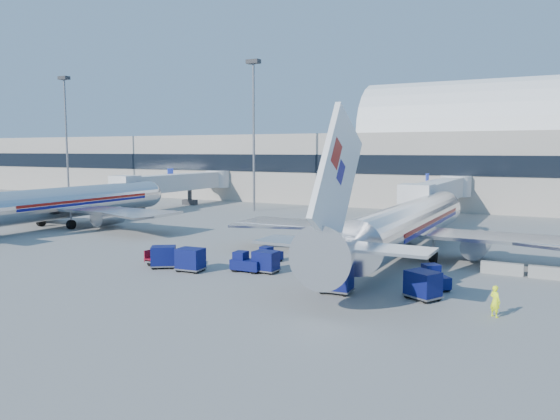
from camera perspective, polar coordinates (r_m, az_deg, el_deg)
The scene contains 20 objects.
ground at distance 47.70m, azimuth -0.22°, elevation -4.94°, with size 260.00×260.00×0.00m, color gray.
terminal at distance 103.59m, azimuth 7.68°, elevation 5.27°, with size 170.00×28.15×21.00m.
airliner_main at distance 47.79m, azimuth 13.02°, elevation -1.53°, with size 32.00×37.26×12.07m.
airliner_mid at distance 71.05m, azimuth -21.83°, elevation 0.71°, with size 32.00×37.26×12.07m.
jetbridge_near at distance 73.75m, azimuth 16.44°, elevation 1.87°, with size 4.40×27.50×6.25m.
jetbridge_mid at distance 91.68m, azimuth -10.27°, elevation 2.85°, with size 4.40×27.50×6.25m.
mast_far_west at distance 108.75m, azimuth -21.48°, elevation 8.77°, with size 2.00×1.20×22.60m.
mast_west at distance 82.92m, azimuth -2.77°, elevation 10.10°, with size 2.00×1.20×22.60m.
barrier_near at distance 44.41m, azimuth 22.18°, elevation -5.67°, with size 3.00×0.55×0.90m, color #9E9E96.
barrier_mid at distance 44.24m, azimuth 26.46°, elevation -5.91°, with size 3.00×0.55×0.90m, color #9E9E96.
tug_lead at distance 42.06m, azimuth -3.62°, elevation -5.51°, with size 2.42×1.29×1.54m.
tug_right at distance 38.46m, azimuth 15.80°, elevation -6.84°, with size 2.48×2.62×1.57m.
tug_left at distance 45.44m, azimuth -1.11°, elevation -4.71°, with size 1.62×2.31×1.36m.
cart_train_a at distance 41.66m, azimuth -1.49°, elevation -5.37°, with size 1.89×1.46×1.65m.
cart_train_b at distance 42.57m, azimuth -9.34°, elevation -5.09°, with size 2.15×1.71×1.79m.
cart_train_c at distance 44.23m, azimuth -12.07°, elevation -4.76°, with size 2.47×2.34×1.73m.
cart_solo_near at distance 35.97m, azimuth 5.92°, elevation -7.12°, with size 2.16×1.70×1.83m.
cart_solo_far at distance 35.46m, azimuth 14.71°, elevation -7.53°, with size 2.52×2.32×1.79m.
cart_open_red at distance 45.07m, azimuth -12.27°, elevation -5.19°, with size 2.46×1.87×0.61m.
ramp_worker at distance 33.11m, azimuth 21.55°, elevation -8.86°, with size 0.66×0.43×1.80m, color #DEFF1A.
Camera 1 is at (21.90, -41.34, 9.32)m, focal length 35.00 mm.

